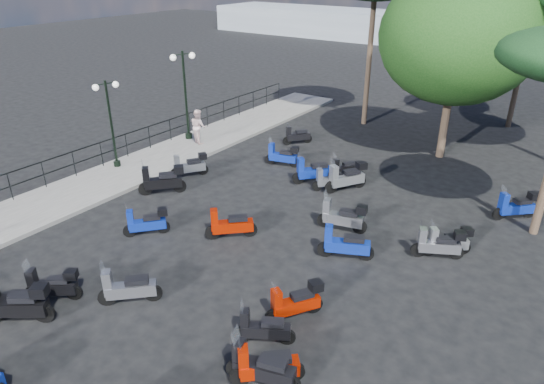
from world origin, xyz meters
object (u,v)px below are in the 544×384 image
Objects in this scene: scooter_26 at (439,244)px; pine_0 at (532,15)px; scooter_21 at (295,302)px; scooter_23 at (347,178)px; lamp_post_1 at (111,119)px; lamp_post_2 at (185,90)px; scooter_19 at (261,368)px; scooter_16 at (330,180)px; scooter_2 at (53,285)px; scooter_3 at (162,181)px; scooter_27 at (448,242)px; scooter_6 at (17,304)px; scooter_10 at (283,156)px; scooter_17 at (312,172)px; scooter_8 at (230,225)px; scooter_9 at (147,223)px; scooter_15 at (343,217)px; scooter_7 at (14,303)px; scooter_28 at (516,206)px; scooter_25 at (265,367)px; scooter_20 at (263,329)px; scooter_4 at (190,166)px; broadleaf_tree at (458,37)px; scooter_11 at (344,169)px; pedestrian_far at (198,126)px; scooter_14 at (128,288)px; scooter_22 at (345,245)px.

pine_0 reaches higher than scooter_26.
scooter_21 is 8.05m from scooter_23.
pine_0 is (12.80, 16.43, 3.55)m from lamp_post_1.
scooter_19 is at bearing -20.44° from lamp_post_2.
scooter_16 is 0.68m from scooter_23.
scooter_19 is (6.32, 0.87, 0.01)m from scooter_2.
scooter_27 is at bearing -126.05° from scooter_3.
scooter_6 reaches higher than scooter_10.
scooter_16 is at bearing 36.68° from scooter_26.
lamp_post_1 is 12.49m from scooter_21.
scooter_17 is 0.98× the size of scooter_26.
scooter_16 is (2.67, 10.44, -0.05)m from scooter_2.
scooter_16 is (0.86, 5.18, -0.06)m from scooter_8.
scooter_9 is 0.74× the size of scooter_15.
lamp_post_2 is at bearing 75.09° from scooter_10.
scooter_28 is at bearing -67.95° from scooter_7.
scooter_15 is 7.10m from scooter_25.
scooter_3 is 1.11× the size of scooter_20.
scooter_27 is at bearing -107.15° from scooter_8.
scooter_25 is at bearing -177.13° from scooter_8.
scooter_4 reaches higher than scooter_27.
scooter_27 is 0.19× the size of pine_0.
scooter_15 is at bearing -93.25° from broadleaf_tree.
scooter_11 is 0.90× the size of scooter_17.
scooter_11 is 6.65m from scooter_28.
scooter_11 is at bearing 25.77° from scooter_26.
lamp_post_2 is at bearing -154.76° from broadleaf_tree.
scooter_6 is at bearing 111.03° from scooter_11.
pine_0 is at bearing -77.88° from scooter_11.
scooter_2 is (5.15, -11.25, -0.53)m from pedestrian_far.
scooter_16 reaches higher than scooter_20.
scooter_26 is (6.07, -2.59, -0.02)m from scooter_17.
scooter_8 is 0.94× the size of scooter_26.
pine_0 reaches higher than scooter_10.
scooter_2 is at bearing 109.61° from scooter_11.
lamp_post_2 reaches higher than scooter_26.
pedestrian_far is 0.99× the size of scooter_15.
scooter_19 is (4.56, -0.20, 0.01)m from scooter_14.
scooter_8 is 1.05× the size of scooter_28.
scooter_23 is (3.81, 6.98, 0.09)m from scooter_9.
scooter_28 is (4.63, 4.29, -0.03)m from scooter_15.
scooter_8 is at bearing -18.10° from lamp_post_2.
scooter_23 is (1.46, 9.72, 0.08)m from scooter_14.
scooter_22 reaches higher than scooter_20.
scooter_26 is at bearing 176.08° from scooter_11.
scooter_19 is 1.29m from scooter_20.
scooter_26 is at bearing 19.04° from lamp_post_1.
scooter_21 is 5.32m from scooter_26.
scooter_14 is at bearing 102.51° from scooter_28.
scooter_11 is 1.08× the size of scooter_16.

